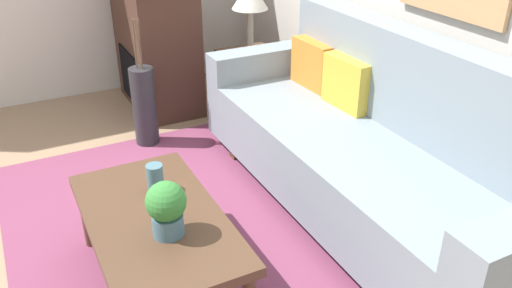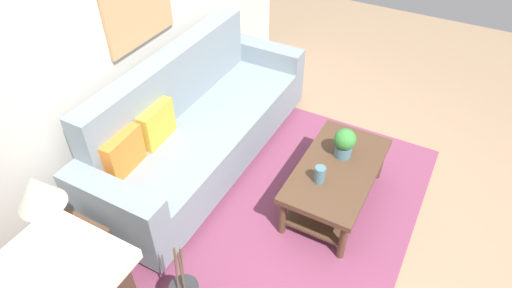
% 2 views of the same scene
% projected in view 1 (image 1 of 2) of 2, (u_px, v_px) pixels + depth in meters
% --- Properties ---
extents(ground_plane, '(9.05, 9.05, 0.00)m').
position_uv_depth(ground_plane, '(118.00, 265.00, 2.80)').
color(ground_plane, '#9E7F60').
extents(area_rug, '(2.75, 2.07, 0.01)m').
position_uv_depth(area_rug, '(206.00, 238.00, 3.00)').
color(area_rug, '#843D5B').
rests_on(area_rug, ground_plane).
extents(couch, '(2.48, 0.84, 1.08)m').
position_uv_depth(couch, '(367.00, 149.00, 3.04)').
color(couch, gray).
rests_on(couch, ground_plane).
extents(throw_pillow_orange, '(0.37, 0.14, 0.32)m').
position_uv_depth(throw_pillow_orange, '(313.00, 64.00, 3.60)').
color(throw_pillow_orange, orange).
rests_on(throw_pillow_orange, couch).
extents(throw_pillow_mustard, '(0.37, 0.14, 0.32)m').
position_uv_depth(throw_pillow_mustard, '(347.00, 83.00, 3.29)').
color(throw_pillow_mustard, gold).
rests_on(throw_pillow_mustard, couch).
extents(coffee_table, '(1.10, 0.60, 0.43)m').
position_uv_depth(coffee_table, '(157.00, 236.00, 2.52)').
color(coffee_table, '#513826').
rests_on(coffee_table, ground_plane).
extents(tabletop_vase, '(0.08, 0.08, 0.14)m').
position_uv_depth(tabletop_vase, '(155.00, 178.00, 2.63)').
color(tabletop_vase, slate).
rests_on(tabletop_vase, coffee_table).
extents(potted_plant_tabletop, '(0.18, 0.18, 0.26)m').
position_uv_depth(potted_plant_tabletop, '(166.00, 207.00, 2.28)').
color(potted_plant_tabletop, slate).
rests_on(potted_plant_tabletop, coffee_table).
extents(side_table, '(0.44, 0.44, 0.56)m').
position_uv_depth(side_table, '(250.00, 86.00, 4.34)').
color(side_table, '#513826').
rests_on(side_table, ground_plane).
extents(fireplace, '(1.02, 0.58, 1.16)m').
position_uv_depth(fireplace, '(156.00, 39.00, 4.44)').
color(fireplace, '#472D23').
rests_on(fireplace, ground_plane).
extents(floor_vase, '(0.18, 0.18, 0.60)m').
position_uv_depth(floor_vase, '(144.00, 107.00, 3.90)').
color(floor_vase, '#2D2D33').
rests_on(floor_vase, ground_plane).
extents(floor_vase_branch_a, '(0.01, 0.03, 0.36)m').
position_uv_depth(floor_vase_branch_a, '(138.00, 45.00, 3.66)').
color(floor_vase_branch_a, brown).
rests_on(floor_vase_branch_a, floor_vase).
extents(floor_vase_branch_b, '(0.05, 0.02, 0.36)m').
position_uv_depth(floor_vase_branch_b, '(140.00, 43.00, 3.69)').
color(floor_vase_branch_b, brown).
rests_on(floor_vase_branch_b, floor_vase).
extents(floor_vase_branch_c, '(0.02, 0.02, 0.36)m').
position_uv_depth(floor_vase_branch_c, '(135.00, 44.00, 3.67)').
color(floor_vase_branch_c, brown).
rests_on(floor_vase_branch_c, floor_vase).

